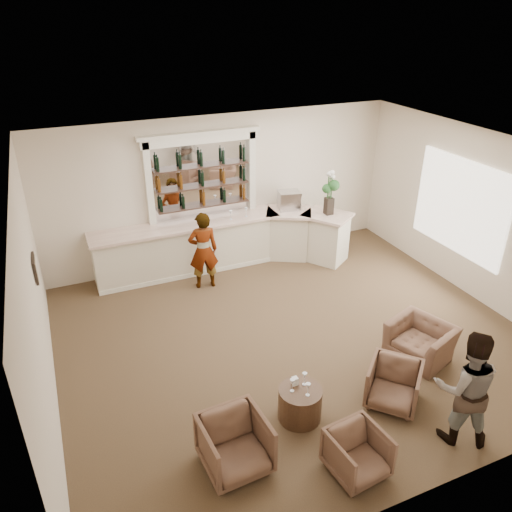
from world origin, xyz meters
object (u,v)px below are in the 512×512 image
(guest, at_px, (465,388))
(espresso_machine, at_px, (289,200))
(armchair_right, at_px, (394,385))
(armchair_left, at_px, (235,445))
(cocktail_table, at_px, (300,404))
(armchair_center, at_px, (357,454))
(sommelier, at_px, (203,251))
(armchair_far, at_px, (420,341))
(bar_counter, at_px, (226,243))
(flower_vase, at_px, (330,190))

(guest, xyz_separation_m, espresso_machine, (0.39, 5.96, 0.49))
(armchair_right, bearing_deg, armchair_left, -129.99)
(armchair_right, bearing_deg, cocktail_table, -144.80)
(armchair_center, bearing_deg, cocktail_table, 95.34)
(sommelier, relative_size, armchair_far, 1.70)
(armchair_left, relative_size, armchair_center, 1.19)
(bar_counter, bearing_deg, guest, -78.86)
(guest, bearing_deg, armchair_far, -82.80)
(espresso_machine, distance_m, flower_vase, 0.99)
(cocktail_table, xyz_separation_m, flower_vase, (2.87, 4.16, 1.46))
(armchair_center, height_order, armchair_far, armchair_far)
(armchair_center, bearing_deg, flower_vase, 57.55)
(cocktail_table, distance_m, espresso_machine, 5.39)
(armchair_far, bearing_deg, cocktail_table, -99.78)
(guest, relative_size, armchair_right, 2.28)
(armchair_right, xyz_separation_m, espresso_machine, (0.80, 5.08, 1.01))
(sommelier, bearing_deg, guest, 117.48)
(guest, bearing_deg, armchair_left, 16.53)
(espresso_machine, bearing_deg, armchair_right, -85.26)
(bar_counter, bearing_deg, flower_vase, -15.26)
(bar_counter, bearing_deg, armchair_left, -109.05)
(bar_counter, distance_m, armchair_left, 5.51)
(cocktail_table, relative_size, armchair_left, 0.75)
(armchair_right, relative_size, espresso_machine, 1.59)
(armchair_right, distance_m, espresso_machine, 5.24)
(sommelier, height_order, armchair_right, sommelier)
(cocktail_table, bearing_deg, armchair_right, -11.64)
(sommelier, relative_size, guest, 0.97)
(flower_vase, bearing_deg, armchair_center, -116.66)
(guest, xyz_separation_m, armchair_far, (0.68, 1.59, -0.54))
(cocktail_table, bearing_deg, flower_vase, 55.38)
(guest, distance_m, armchair_far, 1.81)
(bar_counter, height_order, armchair_far, bar_counter)
(armchair_center, height_order, armchair_right, armchair_right)
(armchair_center, bearing_deg, bar_counter, 80.17)
(cocktail_table, height_order, armchair_right, armchair_right)
(guest, bearing_deg, bar_counter, -48.41)
(sommelier, xyz_separation_m, armchair_center, (0.30, -5.23, -0.52))
(cocktail_table, distance_m, guest, 2.23)
(armchair_left, height_order, espresso_machine, espresso_machine)
(cocktail_table, xyz_separation_m, armchair_left, (-1.16, -0.43, 0.13))
(armchair_right, height_order, flower_vase, flower_vase)
(armchair_left, xyz_separation_m, armchair_far, (3.65, 0.86, -0.06))
(armchair_center, relative_size, armchair_far, 0.71)
(sommelier, height_order, armchair_left, sommelier)
(sommelier, bearing_deg, armchair_right, 116.42)
(cocktail_table, bearing_deg, armchair_left, -159.63)
(cocktail_table, height_order, armchair_center, armchair_center)
(armchair_center, bearing_deg, guest, -7.38)
(bar_counter, distance_m, armchair_far, 4.73)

